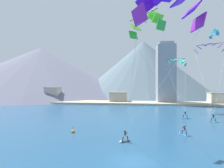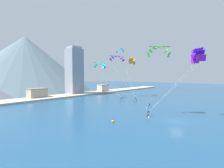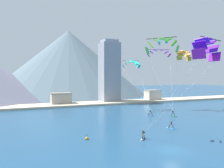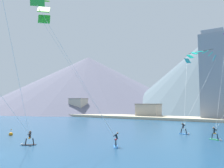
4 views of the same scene
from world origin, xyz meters
name	(u,v)px [view 4 (image 4 of 4)]	position (x,y,z in m)	size (l,w,h in m)	color
kitesurfer_near_lead	(216,136)	(16.51, 20.34, 0.49)	(1.69, 1.25, 1.72)	#33B266
kitesurfer_near_trail	(27,141)	(-1.13, 5.91, 0.44)	(1.60, 1.42, 1.64)	black
kitesurfer_mid_center	(116,142)	(7.66, 10.38, 0.43)	(1.25, 1.69, 1.63)	#337FDB
kitesurfer_far_left	(185,131)	(11.92, 23.60, 0.54)	(1.78, 0.91, 1.76)	#337FDB
parafoil_kite_mid_center	(42,2)	(1.71, 4.92, 15.33)	(8.15, 7.61, 15.07)	green
parafoil_kite_far_left	(200,55)	(12.55, 35.81, 14.19)	(6.10, 13.43, 13.88)	teal
race_marker_buoy	(11,134)	(-9.44, 9.52, 0.16)	(0.56, 0.56, 1.02)	orange
shoreline_strip	(165,118)	(0.00, 51.99, 0.35)	(180.00, 10.00, 0.70)	#BCAD8E
shore_building_harbour_front	(149,111)	(-6.03, 54.53, 2.23)	(7.10, 5.61, 4.43)	#A89E8E
shore_building_quay_east	(78,107)	(-34.44, 54.39, 3.20)	(6.27, 4.51, 6.38)	#B7AD9E
highrise_tower	(215,76)	(13.11, 55.42, 12.08)	(7.00, 7.00, 24.57)	gray
mountain_peak_west_ridge	(88,83)	(-65.27, 100.78, 17.02)	(128.86, 128.86, 34.04)	slate
mountain_peak_central_summit	(212,74)	(7.20, 105.38, 18.76)	(89.20, 89.20, 37.52)	slate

